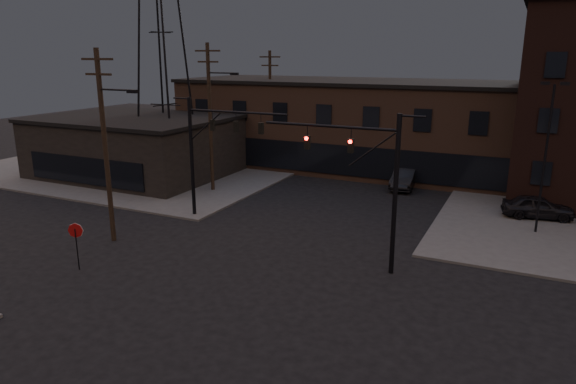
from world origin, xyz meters
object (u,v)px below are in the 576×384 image
object	(u,v)px
stop_sign	(76,235)
traffic_signal_near	(373,175)
parked_car_lot_a	(538,207)
car_crossing	(404,178)
traffic_signal_far	(207,145)

from	to	relation	value
stop_sign	traffic_signal_near	bearing A→B (deg)	25.90
traffic_signal_near	parked_car_lot_a	size ratio (longest dim) A/B	1.81
traffic_signal_near	stop_sign	xyz separation A→B (m)	(-13.36, -6.49, -3.09)
parked_car_lot_a	car_crossing	size ratio (longest dim) A/B	0.91
traffic_signal_far	car_crossing	xyz separation A→B (m)	(9.81, 13.70, -4.21)
stop_sign	parked_car_lot_a	world-z (taller)	stop_sign
parked_car_lot_a	traffic_signal_far	bearing A→B (deg)	104.56
traffic_signal_near	stop_sign	size ratio (longest dim) A/B	3.23
parked_car_lot_a	traffic_signal_near	bearing A→B (deg)	138.48
traffic_signal_near	car_crossing	world-z (taller)	traffic_signal_near
traffic_signal_far	car_crossing	world-z (taller)	traffic_signal_far
traffic_signal_near	stop_sign	distance (m)	15.17
traffic_signal_far	stop_sign	xyz separation A→B (m)	(-1.28, -9.99, -3.17)
traffic_signal_near	stop_sign	bearing A→B (deg)	-154.10
traffic_signal_far	stop_sign	size ratio (longest dim) A/B	3.23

